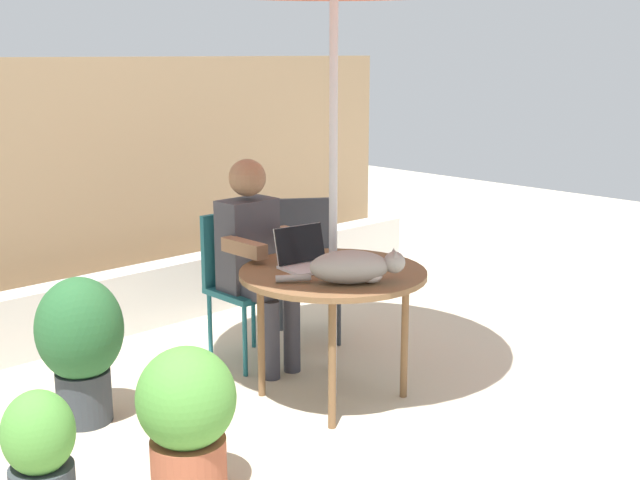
{
  "coord_description": "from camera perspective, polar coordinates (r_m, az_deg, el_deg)",
  "views": [
    {
      "loc": [
        -2.94,
        -2.97,
        1.85
      ],
      "look_at": [
        0.0,
        0.1,
        0.87
      ],
      "focal_mm": 45.64,
      "sensor_mm": 36.0,
      "label": 1
    }
  ],
  "objects": [
    {
      "name": "planter_wall_low",
      "position": [
        5.79,
        -11.27,
        -3.71
      ],
      "size": [
        4.89,
        0.2,
        0.42
      ],
      "primitive_type": "cube",
      "color": "beige",
      "rests_on": "ground"
    },
    {
      "name": "chair_empty",
      "position": [
        5.37,
        -0.9,
        -1.13
      ],
      "size": [
        0.56,
        0.56,
        0.91
      ],
      "color": "#33383F",
      "rests_on": "ground"
    },
    {
      "name": "potted_plant_corner",
      "position": [
        3.39,
        -18.99,
        -14.57
      ],
      "size": [
        0.28,
        0.28,
        0.62
      ],
      "color": "#33383D",
      "rests_on": "ground"
    },
    {
      "name": "fence_back",
      "position": [
        6.12,
        -14.49,
        3.77
      ],
      "size": [
        5.43,
        0.08,
        1.82
      ],
      "primitive_type": "cube",
      "color": "#937756",
      "rests_on": "ground"
    },
    {
      "name": "cat",
      "position": [
        4.08,
        2.42,
        -1.92
      ],
      "size": [
        0.51,
        0.47,
        0.17
      ],
      "color": "gray",
      "rests_on": "patio_table"
    },
    {
      "name": "patio_table",
      "position": [
        4.35,
        0.91,
        -2.92
      ],
      "size": [
        1.0,
        1.0,
        0.72
      ],
      "color": "brown",
      "rests_on": "ground"
    },
    {
      "name": "ground_plane",
      "position": [
        4.57,
        0.88,
        -10.86
      ],
      "size": [
        14.0,
        14.0,
        0.0
      ],
      "primitive_type": "plane",
      "color": "beige"
    },
    {
      "name": "person_seated",
      "position": [
        4.8,
        -4.54,
        -0.8
      ],
      "size": [
        0.48,
        0.48,
        1.25
      ],
      "color": "#3F3F47",
      "rests_on": "ground"
    },
    {
      "name": "laptop",
      "position": [
        4.39,
        -1.04,
        -1.09
      ],
      "size": [
        0.33,
        0.29,
        0.21
      ],
      "color": "silver",
      "rests_on": "patio_table"
    },
    {
      "name": "chair_occupied",
      "position": [
        4.97,
        -5.66,
        -2.37
      ],
      "size": [
        0.4,
        0.4,
        0.91
      ],
      "color": "#1E606B",
      "rests_on": "ground"
    },
    {
      "name": "potted_plant_near_fence",
      "position": [
        3.54,
        -9.32,
        -12.08
      ],
      "size": [
        0.42,
        0.42,
        0.66
      ],
      "color": "#9E5138",
      "rests_on": "ground"
    },
    {
      "name": "potted_plant_by_chair",
      "position": [
        4.29,
        -16.45,
        -6.78
      ],
      "size": [
        0.44,
        0.44,
        0.76
      ],
      "color": "#33383D",
      "rests_on": "ground"
    }
  ]
}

